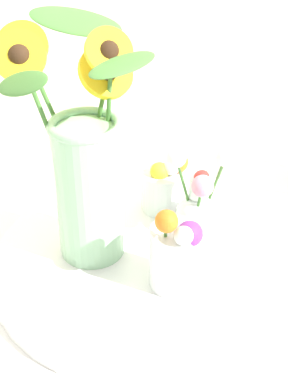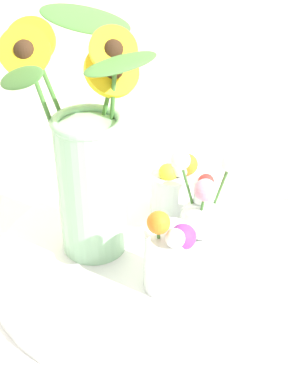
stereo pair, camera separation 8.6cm
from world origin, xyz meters
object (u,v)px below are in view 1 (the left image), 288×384
at_px(serving_tray, 144,259).
at_px(vase_bulb_right, 198,203).
at_px(vase_small_back, 165,184).
at_px(vase_small_center, 175,253).
at_px(mason_jar_sunflowers, 87,168).

bearing_deg(serving_tray, vase_bulb_right, 14.19).
relative_size(vase_bulb_right, vase_small_back, 1.48).
distance_m(serving_tray, vase_small_back, 0.16).
height_order(vase_small_center, vase_small_back, vase_small_center).
distance_m(mason_jar_sunflowers, vase_small_center, 0.20).
height_order(vase_small_center, vase_bulb_right, vase_bulb_right).
bearing_deg(vase_small_center, serving_tray, 104.63).
relative_size(mason_jar_sunflowers, vase_small_center, 2.51).
xyz_separation_m(vase_bulb_right, vase_small_back, (-0.03, 0.09, -0.01)).
distance_m(serving_tray, mason_jar_sunflowers, 0.20).
bearing_deg(mason_jar_sunflowers, vase_small_center, -52.66).
bearing_deg(mason_jar_sunflowers, vase_small_back, 24.05).
height_order(mason_jar_sunflowers, vase_bulb_right, mason_jar_sunflowers).
relative_size(serving_tray, vase_bulb_right, 2.95).
distance_m(serving_tray, vase_bulb_right, 0.14).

